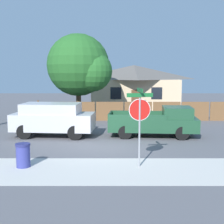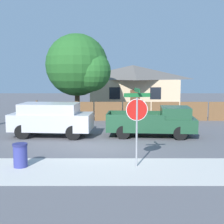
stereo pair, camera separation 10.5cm
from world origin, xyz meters
The scene contains 9 objects.
ground_plane centered at (0.00, 0.00, 0.00)m, with size 80.00×80.00×0.00m, color #56565B.
sidewalk_strip centered at (0.00, -3.60, 0.00)m, with size 36.00×3.20×0.01m.
wooden_fence centered at (2.24, 8.40, 0.71)m, with size 15.05×0.12×1.52m.
house centered at (2.52, 17.44, 2.25)m, with size 9.04×7.41×4.35m.
oak_tree centered at (-2.14, 9.89, 4.06)m, with size 5.12×4.87×6.61m.
red_suv centered at (-3.02, 2.58, 1.02)m, with size 4.65×2.33×1.87m.
orange_pickup centered at (2.80, 2.56, 0.83)m, with size 5.05×2.36×1.69m.
stop_sign centered at (1.32, -3.13, 2.03)m, with size 0.99×0.89×2.99m.
trash_bin centered at (-3.09, -3.19, 0.46)m, with size 0.56×0.56×0.91m.
Camera 1 is at (0.29, -14.70, 3.55)m, focal length 50.00 mm.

